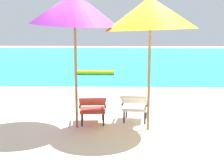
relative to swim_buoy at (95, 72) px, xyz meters
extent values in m
plane|color=beige|center=(0.90, -2.40, -0.10)|extent=(40.00, 40.00, 0.00)
cube|color=#28B2B7|center=(0.90, 6.36, -0.09)|extent=(40.00, 18.00, 0.01)
cylinder|color=yellow|center=(0.00, 0.00, 0.00)|extent=(1.60, 0.18, 0.18)
cube|color=red|center=(0.51, -6.63, 0.18)|extent=(0.57, 0.55, 0.04)
cube|color=red|center=(0.54, -7.00, 0.45)|extent=(0.57, 0.56, 0.27)
cylinder|color=black|center=(0.27, -6.44, 0.03)|extent=(0.04, 0.04, 0.26)
cylinder|color=black|center=(0.71, -6.40, 0.03)|extent=(0.04, 0.04, 0.26)
cylinder|color=black|center=(0.31, -6.86, 0.03)|extent=(0.04, 0.04, 0.26)
cylinder|color=black|center=(0.75, -6.82, 0.03)|extent=(0.04, 0.04, 0.26)
cube|color=black|center=(0.25, -6.66, 0.30)|extent=(0.08, 0.50, 0.03)
cube|color=black|center=(0.77, -6.61, 0.30)|extent=(0.08, 0.50, 0.03)
cube|color=silver|center=(1.42, -6.43, 0.18)|extent=(0.58, 0.56, 0.04)
cube|color=silver|center=(1.37, -6.80, 0.45)|extent=(0.58, 0.58, 0.27)
cylinder|color=black|center=(1.22, -6.20, 0.03)|extent=(0.04, 0.04, 0.26)
cylinder|color=black|center=(1.66, -6.25, 0.03)|extent=(0.04, 0.04, 0.26)
cylinder|color=black|center=(1.17, -6.61, 0.03)|extent=(0.04, 0.04, 0.26)
cylinder|color=black|center=(1.61, -6.67, 0.03)|extent=(0.04, 0.04, 0.26)
cube|color=black|center=(1.16, -6.40, 0.30)|extent=(0.09, 0.50, 0.03)
cube|color=black|center=(1.67, -6.47, 0.30)|extent=(0.09, 0.50, 0.03)
cylinder|color=olive|center=(0.22, -6.95, 0.94)|extent=(0.05, 0.05, 2.08)
cone|color=purple|center=(0.22, -6.95, 2.26)|extent=(2.43, 2.43, 0.72)
cylinder|color=olive|center=(1.65, -7.03, 0.89)|extent=(0.05, 0.05, 1.98)
cone|color=yellow|center=(1.65, -7.03, 2.16)|extent=(2.46, 2.45, 0.69)
camera|label=1|loc=(1.13, -13.14, 1.96)|focal=51.39mm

